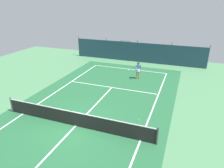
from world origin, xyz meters
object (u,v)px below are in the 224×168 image
object	(u,v)px
tennis_player	(138,69)
tennis_ball_by_sideline	(97,65)
tennis_ball_near_player	(57,91)
tennis_ball_midcourt	(139,120)
tennis_net	(75,119)
parked_car	(124,48)

from	to	relation	value
tennis_player	tennis_ball_by_sideline	xyz separation A→B (m)	(-5.50, 2.51, -0.93)
tennis_ball_near_player	tennis_ball_by_sideline	bearing A→B (deg)	88.56
tennis_player	tennis_ball_by_sideline	distance (m)	6.12
tennis_player	tennis_ball_midcourt	distance (m)	7.66
tennis_net	tennis_ball_by_sideline	xyz separation A→B (m)	(-3.89, 11.86, -0.48)
tennis_ball_by_sideline	tennis_ball_near_player	bearing A→B (deg)	-91.44
tennis_player	tennis_ball_by_sideline	world-z (taller)	tennis_player
tennis_ball_near_player	tennis_ball_by_sideline	size ratio (longest dim) A/B	1.00
tennis_net	parked_car	size ratio (longest dim) A/B	2.31
tennis_ball_by_sideline	parked_car	size ratio (longest dim) A/B	0.02
tennis_player	tennis_ball_near_player	world-z (taller)	tennis_player
tennis_ball_near_player	tennis_ball_midcourt	xyz separation A→B (m)	(7.61, -2.02, 0.00)
tennis_ball_near_player	tennis_ball_midcourt	bearing A→B (deg)	-14.88
tennis_net	tennis_player	distance (m)	9.50
tennis_ball_midcourt	tennis_ball_by_sideline	bearing A→B (deg)	126.94
tennis_ball_near_player	tennis_ball_midcourt	size ratio (longest dim) A/B	1.00
tennis_ball_near_player	tennis_ball_midcourt	distance (m)	7.87
tennis_ball_by_sideline	parked_car	world-z (taller)	parked_car
tennis_ball_near_player	tennis_ball_by_sideline	distance (m)	7.84
tennis_ball_near_player	tennis_ball_by_sideline	xyz separation A→B (m)	(0.20, 7.84, 0.00)
tennis_ball_by_sideline	tennis_ball_midcourt	bearing A→B (deg)	-53.06
tennis_net	tennis_ball_near_player	world-z (taller)	tennis_net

